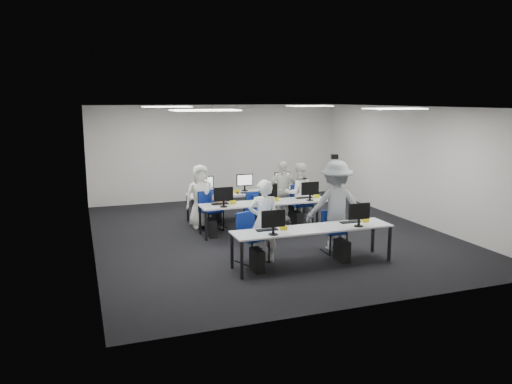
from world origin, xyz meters
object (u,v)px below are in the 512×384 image
object	(u,v)px
desk_front	(313,230)
chair_1	(334,239)
chair_0	(252,247)
chair_5	(215,215)
chair_7	(298,210)
student_2	(201,196)
chair_6	(254,214)
student_0	(264,221)
photographer	(336,206)
chair_3	(257,216)
chair_2	(211,218)
student_3	(282,191)
desk_mid	(265,204)
chair_4	(301,211)
student_1	(298,193)

from	to	relation	value
desk_front	chair_1	world-z (taller)	chair_1
chair_0	chair_5	bearing A→B (deg)	67.74
desk_front	chair_7	size ratio (longest dim) A/B	3.44
desk_front	student_2	bearing A→B (deg)	111.28
desk_front	chair_6	size ratio (longest dim) A/B	3.91
chair_5	student_0	size ratio (longest dim) A/B	0.58
student_0	desk_front	bearing A→B (deg)	161.28
chair_0	photographer	world-z (taller)	photographer
chair_0	chair_6	distance (m)	3.04
chair_6	chair_7	bearing A→B (deg)	-14.58
student_0	chair_3	bearing A→B (deg)	-96.72
chair_6	chair_7	xyz separation A→B (m)	(1.21, -0.04, 0.03)
chair_2	student_3	bearing A→B (deg)	-9.38
chair_5	chair_1	bearing A→B (deg)	-70.19
chair_7	chair_5	bearing A→B (deg)	161.93
chair_1	chair_2	xyz separation A→B (m)	(-1.99, 2.59, 0.03)
desk_front	chair_1	xyz separation A→B (m)	(0.77, 0.58, -0.41)
chair_1	chair_3	bearing A→B (deg)	108.67
chair_6	student_2	world-z (taller)	student_2
desk_mid	student_2	world-z (taller)	student_2
desk_front	student_3	distance (m)	3.58
desk_mid	chair_0	world-z (taller)	chair_0
chair_3	student_0	xyz separation A→B (m)	(-0.82, -2.69, 0.56)
chair_2	chair_4	bearing A→B (deg)	-20.75
desk_mid	student_3	world-z (taller)	student_3
chair_3	student_1	distance (m)	1.24
chair_6	chair_4	bearing A→B (deg)	-26.64
chair_3	student_2	distance (m)	1.49
desk_front	chair_3	world-z (taller)	chair_3
chair_4	student_2	distance (m)	2.64
chair_5	student_2	world-z (taller)	student_2
photographer	chair_4	bearing A→B (deg)	-85.30
student_0	chair_7	bearing A→B (deg)	-115.31
chair_6	student_2	xyz separation A→B (m)	(-1.36, 0.17, 0.53)
chair_7	student_2	world-z (taller)	student_2
chair_7	student_2	size ratio (longest dim) A/B	0.59
chair_6	chair_7	size ratio (longest dim) A/B	0.88
student_2	student_3	xyz separation A→B (m)	(2.18, -0.04, 0.00)
desk_mid	chair_1	bearing A→B (deg)	-69.01
chair_3	student_1	world-z (taller)	student_1
chair_5	student_0	distance (m)	3.00
chair_5	student_0	xyz separation A→B (m)	(0.20, -2.95, 0.52)
chair_3	student_3	world-z (taller)	student_3
chair_6	photographer	size ratio (longest dim) A/B	0.43
chair_1	student_3	xyz separation A→B (m)	(0.04, 2.91, 0.52)
chair_5	chair_7	size ratio (longest dim) A/B	1.04
student_2	student_1	bearing A→B (deg)	-8.42
chair_7	student_3	world-z (taller)	student_3
desk_front	chair_6	xyz separation A→B (m)	(-0.01, 3.36, -0.42)
chair_2	chair_7	size ratio (longest dim) A/B	1.03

